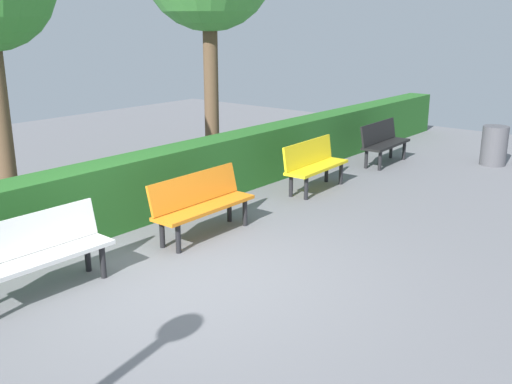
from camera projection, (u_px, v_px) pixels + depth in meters
name	position (u px, v px, depth m)	size (l,w,h in m)	color
ground_plane	(192.00, 275.00, 6.83)	(23.03, 23.03, 0.00)	slate
bench_black	(383.00, 141.00, 12.06)	(1.49, 0.51, 0.86)	black
bench_yellow	(314.00, 163.00, 10.17)	(1.51, 0.51, 0.86)	yellow
bench_orange	(201.00, 202.00, 7.99)	(1.64, 0.48, 0.86)	orange
bench_white	(37.00, 250.00, 6.29)	(1.62, 0.49, 0.86)	white
hedge_row	(152.00, 185.00, 8.79)	(19.03, 0.56, 0.98)	#266023
trash_bin	(494.00, 146.00, 11.97)	(0.52, 0.52, 0.81)	#4C4C51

